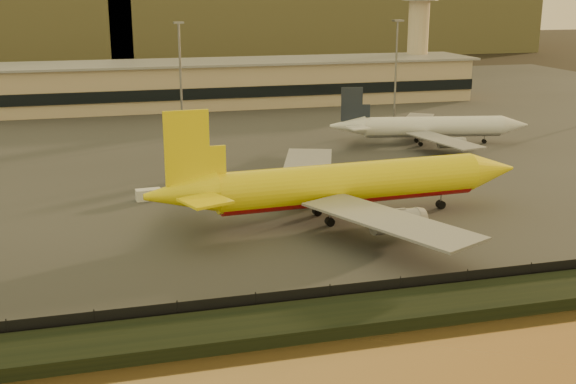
# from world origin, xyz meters

# --- Properties ---
(ground) EXTENTS (900.00, 900.00, 0.00)m
(ground) POSITION_xyz_m (0.00, 0.00, 0.00)
(ground) COLOR black
(ground) RESTS_ON ground
(embankment) EXTENTS (320.00, 7.00, 1.40)m
(embankment) POSITION_xyz_m (0.00, -17.00, 0.70)
(embankment) COLOR black
(embankment) RESTS_ON ground
(tarmac) EXTENTS (320.00, 220.00, 0.20)m
(tarmac) POSITION_xyz_m (0.00, 95.00, 0.10)
(tarmac) COLOR #2D2D2D
(tarmac) RESTS_ON ground
(perimeter_fence) EXTENTS (300.00, 0.05, 2.20)m
(perimeter_fence) POSITION_xyz_m (0.00, -13.00, 1.30)
(perimeter_fence) COLOR black
(perimeter_fence) RESTS_ON tarmac
(terminal_building) EXTENTS (202.00, 25.00, 12.60)m
(terminal_building) POSITION_xyz_m (-14.52, 125.55, 6.25)
(terminal_building) COLOR tan
(terminal_building) RESTS_ON tarmac
(control_tower) EXTENTS (11.20, 11.20, 35.50)m
(control_tower) POSITION_xyz_m (70.00, 131.00, 21.66)
(control_tower) COLOR tan
(control_tower) RESTS_ON tarmac
(apron_light_masts) EXTENTS (152.20, 12.20, 25.40)m
(apron_light_masts) POSITION_xyz_m (15.00, 75.00, 15.70)
(apron_light_masts) COLOR slate
(apron_light_masts) RESTS_ON tarmac
(dhl_cargo_jet) EXTENTS (57.04, 55.83, 17.04)m
(dhl_cargo_jet) POSITION_xyz_m (5.19, 14.90, 5.29)
(dhl_cargo_jet) COLOR yellow
(dhl_cargo_jet) RESTS_ON tarmac
(white_narrowbody_jet) EXTENTS (42.97, 41.37, 12.39)m
(white_narrowbody_jet) POSITION_xyz_m (40.35, 59.55, 3.90)
(white_narrowbody_jet) COLOR silver
(white_narrowbody_jet) RESTS_ON tarmac
(gse_vehicle_yellow) EXTENTS (4.47, 2.18, 1.97)m
(gse_vehicle_yellow) POSITION_xyz_m (14.96, 32.82, 1.19)
(gse_vehicle_yellow) COLOR yellow
(gse_vehicle_yellow) RESTS_ON tarmac
(gse_vehicle_white) EXTENTS (4.03, 2.03, 1.76)m
(gse_vehicle_white) POSITION_xyz_m (-21.37, 31.98, 1.08)
(gse_vehicle_white) COLOR silver
(gse_vehicle_white) RESTS_ON tarmac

